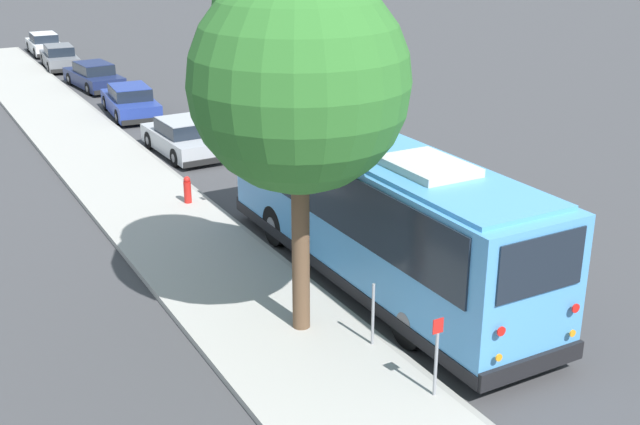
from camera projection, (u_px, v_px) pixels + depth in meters
name	position (u px, v px, depth m)	size (l,w,h in m)	color
ground_plane	(396.00, 286.00, 18.79)	(160.00, 160.00, 0.00)	#3D3D3F
sidewalk_slab	(261.00, 318.00, 17.18)	(80.00, 3.29, 0.15)	#A3A099
curb_strip	(331.00, 300.00, 17.96)	(80.00, 0.14, 0.15)	gray
shuttle_bus	(377.00, 207.00, 18.45)	(10.73, 2.71, 3.45)	#4C93D1
parked_sedan_silver	(183.00, 138.00, 28.72)	(4.28, 1.87, 1.30)	#A8AAAF
parked_sedan_blue	(130.00, 102.00, 34.19)	(4.70, 2.11, 1.30)	navy
parked_sedan_navy	(94.00, 76.00, 39.46)	(4.73, 2.04, 1.28)	#19234C
parked_sedan_gray	(60.00, 58.00, 44.34)	(4.41, 1.92, 1.31)	slate
parked_sedan_white	(44.00, 44.00, 48.90)	(4.28, 1.79, 1.28)	silver
street_tree	(296.00, 66.00, 14.86)	(4.21, 4.21, 7.86)	brown
sign_post_near	(436.00, 356.00, 14.04)	(0.06, 0.22, 1.53)	gray
sign_post_far	(373.00, 314.00, 15.76)	(0.06, 0.06, 1.32)	gray
fire_hydrant	(187.00, 190.00, 23.59)	(0.22, 0.22, 0.81)	red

